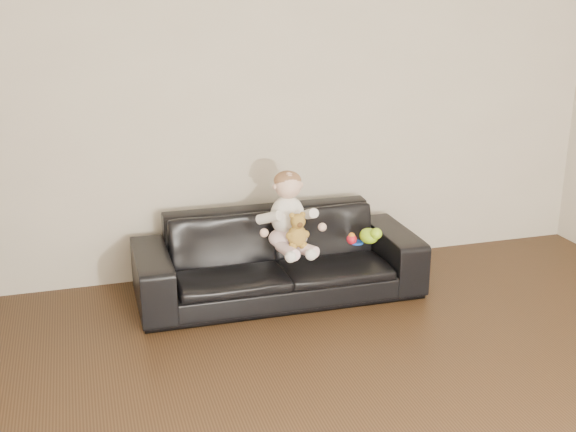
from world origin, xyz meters
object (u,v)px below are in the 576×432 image
object	(u,v)px
sofa	(278,256)
toy_rattle	(352,239)
toy_green	(369,236)
teddy_bear	(297,231)
baby	(289,215)
toy_blue_disc	(357,243)

from	to	relation	value
sofa	toy_rattle	size ratio (longest dim) A/B	27.17
toy_green	teddy_bear	bearing A→B (deg)	-169.02
baby	teddy_bear	world-z (taller)	baby
baby	toy_blue_disc	world-z (taller)	baby
toy_rattle	baby	bearing A→B (deg)	174.63
baby	toy_blue_disc	bearing A→B (deg)	-21.57
toy_blue_disc	baby	bearing A→B (deg)	175.58
sofa	teddy_bear	distance (m)	0.38
teddy_bear	toy_blue_disc	distance (m)	0.50
sofa	toy_rattle	bearing A→B (deg)	-16.70
toy_green	toy_rattle	bearing A→B (deg)	173.02
teddy_bear	toy_blue_disc	world-z (taller)	teddy_bear
sofa	toy_green	xyz separation A→B (m)	(0.58, -0.16, 0.14)
toy_green	baby	bearing A→B (deg)	174.28
sofa	teddy_bear	bearing A→B (deg)	-77.99
sofa	baby	xyz separation A→B (m)	(0.04, -0.11, 0.32)
baby	toy_green	bearing A→B (deg)	-22.88
toy_green	toy_rattle	world-z (taller)	toy_green
sofa	teddy_bear	size ratio (longest dim) A/B	8.15
sofa	toy_blue_disc	size ratio (longest dim) A/B	21.93
baby	teddy_bear	size ratio (longest dim) A/B	2.23
sofa	baby	bearing A→B (deg)	-67.06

